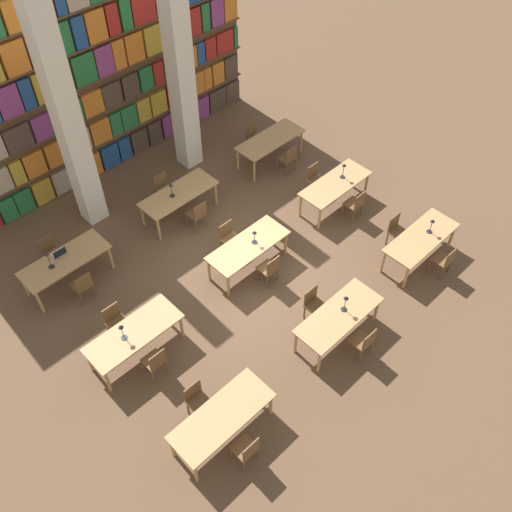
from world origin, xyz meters
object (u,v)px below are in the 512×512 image
chair_2 (363,341)px  desk_lamp_4 (344,168)px  chair_0 (247,449)px  reading_table_5 (335,185)px  desk_lamp_1 (432,224)px  reading_table_7 (179,195)px  chair_1 (197,399)px  reading_table_6 (65,262)px  reading_table_1 (339,317)px  chair_16 (288,158)px  reading_table_0 (222,418)px  reading_table_3 (134,335)px  chair_10 (355,204)px  reading_table_2 (421,239)px  chair_11 (315,178)px  chair_17 (254,136)px  pillar_center (180,68)px  chair_12 (83,285)px  laptop (59,253)px  chair_7 (116,321)px  chair_14 (198,214)px  chair_6 (155,361)px  chair_8 (269,268)px  desk_lamp_5 (48,257)px  desk_lamp_2 (122,330)px  chair_4 (445,260)px  chair_9 (229,237)px  chair_15 (164,188)px  desk_lamp_0 (346,301)px  chair_3 (314,303)px  desk_lamp_6 (171,188)px  chair_13 (51,252)px  pillar_left (68,121)px  desk_lamp_3 (254,235)px  reading_table_4 (248,247)px

chair_2 → desk_lamp_4: size_ratio=1.96×
chair_0 → reading_table_5: (6.55, 3.50, 0.20)m
desk_lamp_1 → reading_table_7: desk_lamp_1 is taller
chair_1 → reading_table_6: 4.72m
reading_table_1 → chair_16: chair_16 is taller
reading_table_1 → reading_table_6: (-3.37, 5.44, 0.00)m
reading_table_0 → reading_table_3: bearing=91.8°
chair_10 → reading_table_2: bearing=-90.9°
chair_2 → chair_11: 5.28m
chair_17 → pillar_center: bearing=-27.8°
chair_12 → chair_17: size_ratio=1.00×
chair_12 → laptop: (0.03, 0.92, 0.33)m
chair_7 → chair_14: bearing=-159.1°
reading_table_3 → chair_6: bearing=-91.4°
chair_17 → reading_table_2: bearing=88.5°
chair_8 → chair_12: bearing=142.5°
chair_14 → desk_lamp_5: bearing=168.5°
laptop → chair_14: (3.37, -0.97, -0.33)m
reading_table_3 → desk_lamp_2: 0.44m
chair_4 → desk_lamp_2: size_ratio=2.00×
chair_17 → chair_11: bearing=87.3°
chair_9 → chair_15: same height
desk_lamp_0 → reading_table_3: (-3.59, 2.67, -0.39)m
desk_lamp_2 → chair_14: 4.19m
chair_17 → chair_9: bearing=37.6°
chair_0 → desk_lamp_5: (-0.33, 6.12, 0.62)m
pillar_center → chair_10: 5.69m
desk_lamp_4 → chair_11: bearing=112.9°
chair_3 → chair_4: same height
reading_table_2 → reading_table_7: same height
laptop → desk_lamp_6: 3.17m
chair_2 → chair_9: (0.01, 4.22, 0.00)m
desk_lamp_1 → reading_table_7: 6.36m
desk_lamp_1 → chair_13: 9.16m
chair_9 → desk_lamp_5: size_ratio=1.81×
reading_table_0 → desk_lamp_4: (6.82, 2.82, 0.39)m
chair_10 → reading_table_0: bearing=-162.2°
chair_10 → reading_table_6: 7.36m
chair_3 → desk_lamp_5: desk_lamp_5 is taller
reading_table_1 → chair_6: 3.97m
reading_table_2 → chair_16: bearing=88.1°
reading_table_3 → chair_1: bearing=-88.6°
chair_6 → pillar_left: bearing=70.9°
reading_table_0 → desk_lamp_5: size_ratio=4.24×
pillar_center → desk_lamp_3: size_ratio=15.54×
reading_table_3 → reading_table_4: 3.42m
chair_6 → desk_lamp_0: bearing=-28.6°
reading_table_3 → laptop: size_ratio=6.51×
chair_7 → chair_16: (6.75, 1.27, 0.00)m
desk_lamp_6 → desk_lamp_4: bearing=-34.8°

